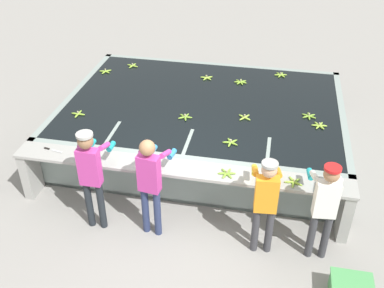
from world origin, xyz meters
name	(u,v)px	position (x,y,z in m)	size (l,w,h in m)	color
ground_plane	(176,221)	(0.00, 0.00, 0.00)	(80.00, 80.00, 0.00)	gray
wash_tank	(203,123)	(0.00, 2.38, 0.46)	(5.38, 3.87, 0.92)	gray
work_ledge	(178,180)	(0.00, 0.23, 0.67)	(5.38, 0.45, 0.92)	#9E9E99
worker_0	(91,171)	(-1.20, -0.30, 1.06)	(0.40, 0.72, 1.74)	#1E2328
worker_1	(150,179)	(-0.30, -0.27, 1.03)	(0.47, 0.74, 1.71)	navy
worker_2	(266,198)	(1.38, -0.31, 0.97)	(0.45, 0.73, 1.61)	#38383D
worker_3	(325,203)	(2.18, -0.27, 0.99)	(0.45, 0.73, 1.63)	#38383D
banana_bunch_floating_0	(78,114)	(-2.18, 1.45, 0.94)	(0.28, 0.28, 0.08)	#8CB738
banana_bunch_floating_1	(245,117)	(0.86, 1.94, 0.94)	(0.25, 0.25, 0.08)	#9EC642
banana_bunch_floating_2	(185,117)	(-0.22, 1.74, 0.94)	(0.26, 0.28, 0.08)	#75A333
banana_bunch_floating_3	(281,75)	(1.44, 3.93, 0.94)	(0.28, 0.28, 0.08)	#8CB738
banana_bunch_floating_4	(133,66)	(-1.87, 3.76, 0.94)	(0.28, 0.28, 0.08)	#93BC3D
banana_bunch_floating_5	(207,78)	(-0.11, 3.47, 0.94)	(0.27, 0.28, 0.08)	#9EC642
banana_bunch_floating_6	(231,142)	(0.71, 1.06, 0.94)	(0.27, 0.27, 0.08)	#7FAD33
banana_bunch_floating_7	(309,116)	(2.01, 2.22, 0.94)	(0.27, 0.28, 0.08)	#75A333
banana_bunch_floating_8	(241,82)	(0.62, 3.40, 0.94)	(0.28, 0.28, 0.08)	#7FAD33
banana_bunch_floating_9	(319,126)	(2.19, 1.91, 0.94)	(0.28, 0.27, 0.08)	#93BC3D
banana_bunch_floating_10	(105,71)	(-2.36, 3.35, 0.94)	(0.27, 0.28, 0.08)	#8CB738
banana_bunch_ledge_0	(294,182)	(1.76, 0.18, 0.94)	(0.28, 0.27, 0.08)	#93BC3D
banana_bunch_ledge_1	(227,173)	(0.76, 0.19, 0.94)	(0.28, 0.28, 0.08)	#75A333
knife_0	(50,149)	(-2.16, 0.28, 0.93)	(0.35, 0.09, 0.02)	silver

